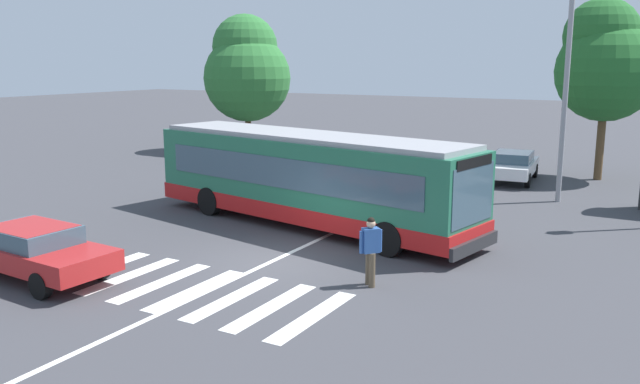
% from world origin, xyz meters
% --- Properties ---
extents(ground_plane, '(160.00, 160.00, 0.00)m').
position_xyz_m(ground_plane, '(0.00, 0.00, 0.00)').
color(ground_plane, '#3D3D42').
extents(city_transit_bus, '(12.52, 4.82, 3.06)m').
position_xyz_m(city_transit_bus, '(-1.33, 3.91, 1.59)').
color(city_transit_bus, black).
rests_on(city_transit_bus, ground_plane).
extents(pedestrian_crossing_street, '(0.46, 0.47, 1.72)m').
position_xyz_m(pedestrian_crossing_street, '(3.08, -0.51, 0.97)').
color(pedestrian_crossing_street, brown).
rests_on(pedestrian_crossing_street, ground_plane).
extents(foreground_sedan, '(4.59, 2.06, 1.35)m').
position_xyz_m(foreground_sedan, '(-4.48, -4.19, 0.77)').
color(foreground_sedan, black).
rests_on(foreground_sedan, ground_plane).
extents(parked_car_black, '(2.20, 4.64, 1.35)m').
position_xyz_m(parked_car_black, '(-2.98, 15.89, 0.77)').
color(parked_car_black, black).
rests_on(parked_car_black, ground_plane).
extents(parked_car_champagne, '(1.92, 4.52, 1.35)m').
position_xyz_m(parked_car_champagne, '(-0.15, 15.69, 0.77)').
color(parked_car_champagne, black).
rests_on(parked_car_champagne, ground_plane).
extents(parked_car_white, '(2.26, 4.66, 1.35)m').
position_xyz_m(parked_car_white, '(2.57, 15.50, 0.77)').
color(parked_car_white, black).
rests_on(parked_car_white, ground_plane).
extents(twin_arm_street_lamp, '(4.47, 0.32, 9.08)m').
position_xyz_m(twin_arm_street_lamp, '(5.22, 11.92, 5.58)').
color(twin_arm_street_lamp, '#939399').
rests_on(twin_arm_street_lamp, ground_plane).
extents(background_tree_left, '(5.17, 5.17, 8.10)m').
position_xyz_m(background_tree_left, '(-13.94, 17.91, 4.89)').
color(background_tree_left, brown).
rests_on(background_tree_left, ground_plane).
extents(background_tree_right, '(4.46, 4.46, 8.14)m').
position_xyz_m(background_tree_right, '(5.80, 17.90, 5.36)').
color(background_tree_right, brown).
rests_on(background_tree_right, ground_plane).
extents(crosswalk_painted_stripes, '(6.98, 3.24, 0.01)m').
position_xyz_m(crosswalk_painted_stripes, '(-0.40, -2.88, 0.00)').
color(crosswalk_painted_stripes, silver).
rests_on(crosswalk_painted_stripes, ground_plane).
extents(lane_center_line, '(0.16, 24.00, 0.01)m').
position_xyz_m(lane_center_line, '(-0.10, 2.00, 0.00)').
color(lane_center_line, silver).
rests_on(lane_center_line, ground_plane).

